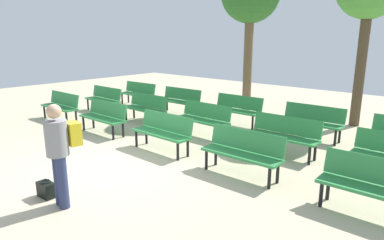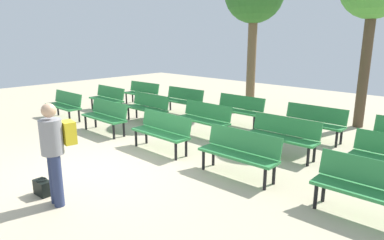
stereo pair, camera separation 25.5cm
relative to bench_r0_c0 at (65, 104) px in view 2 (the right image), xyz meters
The scene contains 16 objects.
ground_plane 4.87m from the bench_r0_c0, 18.16° to the right, with size 26.59×26.59×0.00m, color #BCAD8E.
bench_r0_c0 is the anchor object (origin of this frame).
bench_r0_c1 2.32m from the bench_r0_c0, ahead, with size 1.60×0.50×0.87m.
bench_r0_c2 4.62m from the bench_r0_c0, ahead, with size 1.60×0.48×0.87m.
bench_r0_c3 6.81m from the bench_r0_c0, ahead, with size 1.61×0.53×0.87m.
bench_r0_c4 9.13m from the bench_r0_c0, ahead, with size 1.61×0.52×0.87m.
bench_r1_c0 1.62m from the bench_r0_c0, 91.07° to the left, with size 1.60×0.48×0.87m.
bench_r1_c1 2.76m from the bench_r0_c0, 35.35° to the left, with size 1.60×0.49×0.87m.
bench_r1_c2 4.82m from the bench_r0_c0, 20.58° to the left, with size 1.60×0.49×0.87m.
bench_r1_c3 7.06m from the bench_r0_c0, 14.04° to the left, with size 1.62×0.54×0.87m.
bench_r2_c0 3.20m from the bench_r0_c0, 91.09° to the left, with size 1.62×0.55×0.87m.
bench_r2_c1 3.88m from the bench_r0_c0, 55.84° to the left, with size 1.62×0.55×0.87m.
bench_r2_c2 5.57m from the bench_r0_c0, 36.34° to the left, with size 1.61×0.51×0.87m.
bench_r2_c3 7.59m from the bench_r0_c0, 26.34° to the left, with size 1.61×0.51×0.87m.
visitor_with_backpack 6.07m from the bench_r0_c0, 27.44° to the right, with size 0.39×0.56×1.65m.
handbag 5.67m from the bench_r0_c0, 30.34° to the right, with size 0.33×0.20×0.29m.
Camera 2 is at (5.76, -3.44, 2.63)m, focal length 31.66 mm.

